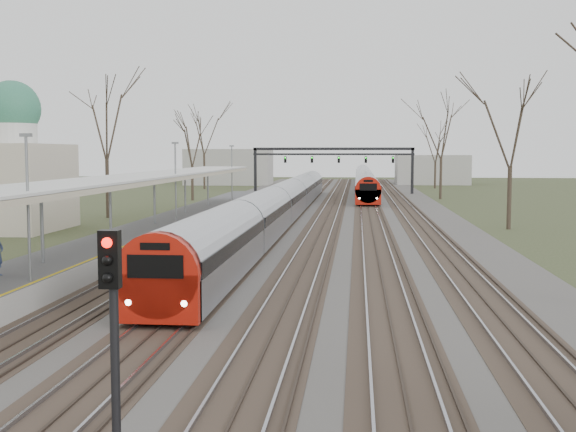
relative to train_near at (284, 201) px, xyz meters
name	(u,v)px	position (x,y,z in m)	size (l,w,h in m)	color
track_bed	(322,212)	(2.76, 6.40, -1.42)	(24.00, 160.00, 0.22)	#474442
platform	(170,226)	(-6.55, -11.10, -0.98)	(3.50, 69.00, 1.00)	#9E9B93
canopy	(149,177)	(-6.55, -15.62, 2.45)	(4.10, 50.00, 3.11)	slate
signal_gantry	(333,156)	(2.79, 36.39, 3.43)	(21.00, 0.59, 6.08)	black
tree_west_far	(106,120)	(-14.50, -0.60, 6.54)	(5.50, 5.50, 11.33)	#2D231C
tree_east_far	(511,125)	(16.50, -6.60, 5.81)	(5.00, 5.00, 10.30)	#2D231C
train_near	(284,201)	(0.00, 0.00, 0.00)	(2.62, 75.21, 3.05)	#A2A4AC
train_far	(365,179)	(7.00, 50.35, 0.00)	(2.62, 75.21, 3.05)	#A2A4AC
signal_post	(113,309)	(1.75, -46.16, 1.25)	(0.35, 0.45, 4.10)	black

